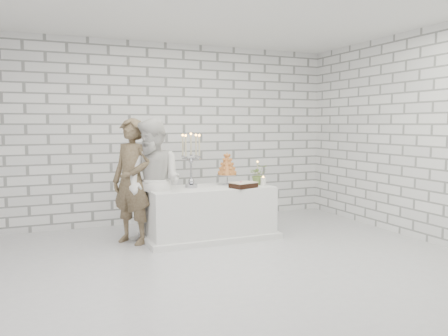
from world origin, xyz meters
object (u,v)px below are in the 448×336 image
croquembouche (227,168)px  cake_table (210,212)px  bride (154,183)px  groom (132,181)px  candelabra (191,160)px

croquembouche → cake_table: bearing=-158.3°
cake_table → bride: size_ratio=1.04×
croquembouche → bride: bearing=-169.6°
cake_table → groom: (-1.09, 0.16, 0.49)m
candelabra → cake_table: bearing=-10.9°
cake_table → groom: groom is taller
cake_table → croquembouche: (0.33, 0.13, 0.62)m
groom → croquembouche: (1.42, -0.03, 0.13)m
bride → croquembouche: bride is taller
groom → croquembouche: size_ratio=3.53×
cake_table → bride: bearing=-174.3°
groom → croquembouche: groom is taller
groom → bride: bearing=6.9°
groom → bride: groom is taller
groom → bride: size_ratio=1.00×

